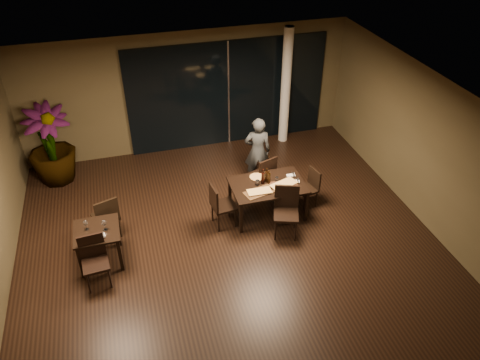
{
  "coord_description": "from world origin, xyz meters",
  "views": [
    {
      "loc": [
        -1.65,
        -6.48,
        6.25
      ],
      "look_at": [
        0.38,
        0.69,
        1.05
      ],
      "focal_mm": 35.0,
      "sensor_mm": 36.0,
      "label": 1
    }
  ],
  "objects_px": {
    "chair_main_far": "(264,174)",
    "bottle_c": "(267,175)",
    "diner": "(258,151)",
    "chair_main_right": "(310,186)",
    "chair_main_left": "(220,204)",
    "bottle_a": "(263,176)",
    "bottle_b": "(269,177)",
    "chair_side_far": "(106,216)",
    "chair_main_near": "(286,208)",
    "side_table": "(97,235)",
    "potted_plant": "(50,145)",
    "chair_side_near": "(94,258)",
    "main_table": "(268,187)"
  },
  "relations": [
    {
      "from": "chair_main_far",
      "to": "bottle_c",
      "type": "bearing_deg",
      "value": 56.45
    },
    {
      "from": "chair_side_near",
      "to": "diner",
      "type": "distance_m",
      "value": 4.24
    },
    {
      "from": "chair_main_far",
      "to": "bottle_c",
      "type": "distance_m",
      "value": 0.65
    },
    {
      "from": "main_table",
      "to": "bottle_b",
      "type": "height_order",
      "value": "bottle_b"
    },
    {
      "from": "main_table",
      "to": "potted_plant",
      "type": "relative_size",
      "value": 0.81
    },
    {
      "from": "chair_main_left",
      "to": "chair_side_far",
      "type": "height_order",
      "value": "chair_side_far"
    },
    {
      "from": "chair_main_near",
      "to": "bottle_b",
      "type": "height_order",
      "value": "bottle_b"
    },
    {
      "from": "chair_main_near",
      "to": "chair_main_far",
      "type": "bearing_deg",
      "value": 110.99
    },
    {
      "from": "bottle_b",
      "to": "chair_side_far",
      "type": "bearing_deg",
      "value": 178.68
    },
    {
      "from": "chair_main_far",
      "to": "potted_plant",
      "type": "height_order",
      "value": "potted_plant"
    },
    {
      "from": "side_table",
      "to": "potted_plant",
      "type": "height_order",
      "value": "potted_plant"
    },
    {
      "from": "side_table",
      "to": "bottle_a",
      "type": "distance_m",
      "value": 3.37
    },
    {
      "from": "main_table",
      "to": "chair_main_left",
      "type": "distance_m",
      "value": 1.05
    },
    {
      "from": "diner",
      "to": "bottle_c",
      "type": "relative_size",
      "value": 5.05
    },
    {
      "from": "chair_main_near",
      "to": "bottle_a",
      "type": "distance_m",
      "value": 0.82
    },
    {
      "from": "chair_side_far",
      "to": "potted_plant",
      "type": "bearing_deg",
      "value": -84.42
    },
    {
      "from": "chair_main_near",
      "to": "potted_plant",
      "type": "height_order",
      "value": "potted_plant"
    },
    {
      "from": "chair_main_far",
      "to": "bottle_a",
      "type": "bearing_deg",
      "value": 49.15
    },
    {
      "from": "bottle_a",
      "to": "bottle_b",
      "type": "xyz_separation_m",
      "value": [
        0.12,
        -0.02,
        -0.02
      ]
    },
    {
      "from": "side_table",
      "to": "bottle_c",
      "type": "height_order",
      "value": "bottle_c"
    },
    {
      "from": "main_table",
      "to": "potted_plant",
      "type": "xyz_separation_m",
      "value": [
        -4.28,
        2.52,
        0.25
      ]
    },
    {
      "from": "side_table",
      "to": "potted_plant",
      "type": "bearing_deg",
      "value": 106.23
    },
    {
      "from": "diner",
      "to": "side_table",
      "type": "bearing_deg",
      "value": 38.33
    },
    {
      "from": "chair_main_near",
      "to": "chair_main_left",
      "type": "bearing_deg",
      "value": 175.76
    },
    {
      "from": "chair_main_left",
      "to": "chair_side_near",
      "type": "height_order",
      "value": "chair_main_left"
    },
    {
      "from": "side_table",
      "to": "chair_side_far",
      "type": "distance_m",
      "value": 0.65
    },
    {
      "from": "main_table",
      "to": "diner",
      "type": "relative_size",
      "value": 0.92
    },
    {
      "from": "chair_main_left",
      "to": "bottle_b",
      "type": "xyz_separation_m",
      "value": [
        1.07,
        0.14,
        0.35
      ]
    },
    {
      "from": "bottle_c",
      "to": "bottle_b",
      "type": "bearing_deg",
      "value": -64.23
    },
    {
      "from": "chair_main_right",
      "to": "bottle_a",
      "type": "xyz_separation_m",
      "value": [
        -1.06,
        -0.01,
        0.44
      ]
    },
    {
      "from": "chair_side_near",
      "to": "chair_side_far",
      "type": "bearing_deg",
      "value": 71.98
    },
    {
      "from": "main_table",
      "to": "bottle_b",
      "type": "relative_size",
      "value": 5.0
    },
    {
      "from": "diner",
      "to": "chair_main_right",
      "type": "bearing_deg",
      "value": 139.09
    },
    {
      "from": "potted_plant",
      "to": "chair_side_near",
      "type": "bearing_deg",
      "value": -77.13
    },
    {
      "from": "chair_side_far",
      "to": "chair_main_near",
      "type": "bearing_deg",
      "value": 149.42
    },
    {
      "from": "bottle_c",
      "to": "main_table",
      "type": "bearing_deg",
      "value": -90.87
    },
    {
      "from": "chair_main_left",
      "to": "diner",
      "type": "relative_size",
      "value": 0.6
    },
    {
      "from": "chair_main_near",
      "to": "bottle_c",
      "type": "height_order",
      "value": "bottle_c"
    },
    {
      "from": "chair_main_near",
      "to": "potted_plant",
      "type": "relative_size",
      "value": 0.56
    },
    {
      "from": "main_table",
      "to": "chair_main_near",
      "type": "height_order",
      "value": "chair_main_near"
    },
    {
      "from": "chair_side_far",
      "to": "diner",
      "type": "bearing_deg",
      "value": 179.5
    },
    {
      "from": "diner",
      "to": "potted_plant",
      "type": "bearing_deg",
      "value": -3.83
    },
    {
      "from": "chair_main_left",
      "to": "bottle_a",
      "type": "height_order",
      "value": "bottle_a"
    },
    {
      "from": "chair_main_right",
      "to": "bottle_c",
      "type": "distance_m",
      "value": 1.07
    },
    {
      "from": "main_table",
      "to": "chair_side_near",
      "type": "bearing_deg",
      "value": -164.43
    },
    {
      "from": "main_table",
      "to": "chair_main_far",
      "type": "distance_m",
      "value": 0.66
    },
    {
      "from": "chair_main_right",
      "to": "potted_plant",
      "type": "distance_m",
      "value": 5.81
    },
    {
      "from": "chair_side_far",
      "to": "diner",
      "type": "xyz_separation_m",
      "value": [
        3.38,
        1.07,
        0.27
      ]
    },
    {
      "from": "bottle_a",
      "to": "chair_main_left",
      "type": "bearing_deg",
      "value": -170.0
    },
    {
      "from": "chair_side_far",
      "to": "potted_plant",
      "type": "xyz_separation_m",
      "value": [
        -1.05,
        2.4,
        0.37
      ]
    }
  ]
}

